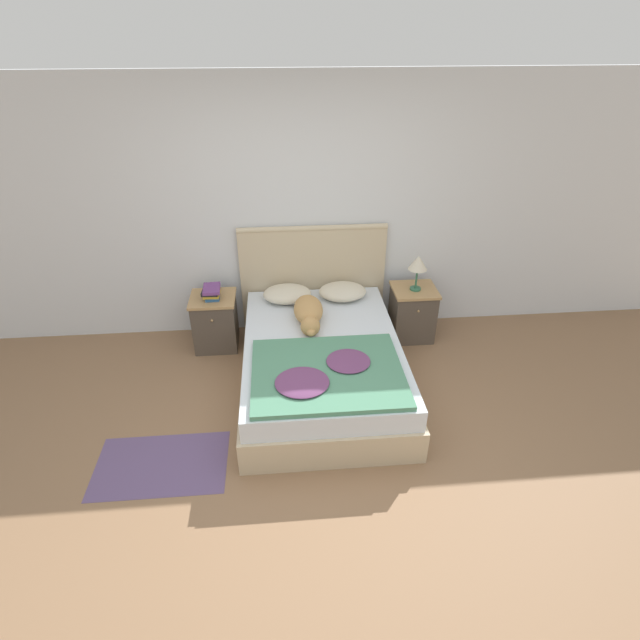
% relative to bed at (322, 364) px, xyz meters
% --- Properties ---
extents(ground_plane, '(16.00, 16.00, 0.00)m').
position_rel_bed_xyz_m(ground_plane, '(-0.14, -1.02, -0.24)').
color(ground_plane, '#896647').
extents(wall_back, '(9.00, 0.06, 2.55)m').
position_rel_bed_xyz_m(wall_back, '(-0.14, 1.11, 1.04)').
color(wall_back, silver).
rests_on(wall_back, ground_plane).
extents(bed, '(1.41, 2.02, 0.48)m').
position_rel_bed_xyz_m(bed, '(0.00, 0.00, 0.00)').
color(bed, '#C6B28E').
rests_on(bed, ground_plane).
extents(headboard, '(1.49, 0.06, 1.16)m').
position_rel_bed_xyz_m(headboard, '(-0.00, 1.03, 0.37)').
color(headboard, '#C6B28E').
rests_on(headboard, ground_plane).
extents(nightstand_left, '(0.44, 0.42, 0.56)m').
position_rel_bed_xyz_m(nightstand_left, '(-1.01, 0.76, 0.05)').
color(nightstand_left, '#4C4238').
rests_on(nightstand_left, ground_plane).
extents(nightstand_right, '(0.44, 0.42, 0.56)m').
position_rel_bed_xyz_m(nightstand_right, '(1.01, 0.76, 0.05)').
color(nightstand_right, '#4C4238').
rests_on(nightstand_right, ground_plane).
extents(pillow_left, '(0.48, 0.37, 0.14)m').
position_rel_bed_xyz_m(pillow_left, '(-0.28, 0.78, 0.32)').
color(pillow_left, beige).
rests_on(pillow_left, bed).
extents(pillow_right, '(0.48, 0.37, 0.14)m').
position_rel_bed_xyz_m(pillow_right, '(0.28, 0.78, 0.32)').
color(pillow_right, beige).
rests_on(pillow_right, bed).
extents(quilt, '(1.20, 0.98, 0.07)m').
position_rel_bed_xyz_m(quilt, '(-0.01, -0.48, 0.27)').
color(quilt, '#4C8466').
rests_on(quilt, bed).
extents(dog, '(0.27, 0.69, 0.20)m').
position_rel_bed_xyz_m(dog, '(-0.09, 0.35, 0.34)').
color(dog, tan).
rests_on(dog, bed).
extents(book_stack, '(0.19, 0.24, 0.12)m').
position_rel_bed_xyz_m(book_stack, '(-1.01, 0.75, 0.39)').
color(book_stack, '#285689').
rests_on(book_stack, nightstand_left).
extents(table_lamp, '(0.19, 0.19, 0.37)m').
position_rel_bed_xyz_m(table_lamp, '(1.01, 0.74, 0.61)').
color(table_lamp, '#336B4C').
rests_on(table_lamp, nightstand_right).
extents(rug, '(0.99, 0.63, 0.00)m').
position_rel_bed_xyz_m(rug, '(-1.30, -0.85, -0.24)').
color(rug, '#604C75').
rests_on(rug, ground_plane).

